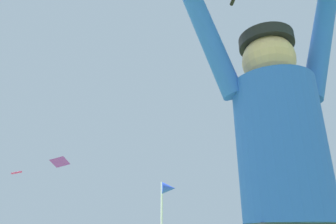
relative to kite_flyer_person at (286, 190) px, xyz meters
name	(u,v)px	position (x,y,z in m)	size (l,w,h in m)	color
kite_flyer_person	(286,190)	(0.00, 0.00, 0.00)	(0.81, 0.37, 1.92)	#424751
distant_kite_purple_mid_right	(60,162)	(-3.08, 16.56, 3.62)	(1.06, 1.02, 0.46)	purple
distant_kite_magenta_far_center	(16,172)	(-8.39, 29.10, 5.17)	(1.21, 1.24, 0.43)	#DB2393
distant_kite_black_overhead_distant	(245,95)	(11.90, 23.84, 12.37)	(0.73, 0.75, 0.85)	black
marker_flag	(168,194)	(0.62, 5.25, 0.63)	(0.30, 0.24, 1.80)	silver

